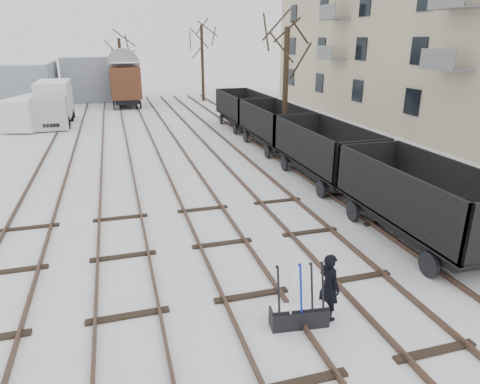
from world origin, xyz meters
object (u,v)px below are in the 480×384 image
at_px(worker, 329,286).
at_px(freight_wagon_a, 419,212).
at_px(ground_frame, 299,314).
at_px(lorry, 54,103).
at_px(panel_van, 31,112).
at_px(box_van_wagon, 125,81).

xyz_separation_m(worker, freight_wagon_a, (4.58, 2.82, 0.15)).
distance_m(ground_frame, freight_wagon_a, 6.11).
height_order(worker, freight_wagon_a, freight_wagon_a).
bearing_deg(lorry, ground_frame, -74.47).
bearing_deg(worker, ground_frame, 80.18).
bearing_deg(panel_van, worker, -52.64).
xyz_separation_m(ground_frame, lorry, (-7.78, 27.55, 1.32)).
distance_m(freight_wagon_a, panel_van, 27.66).
bearing_deg(box_van_wagon, lorry, -126.78).
relative_size(box_van_wagon, lorry, 0.80).
relative_size(ground_frame, freight_wagon_a, 0.24).
relative_size(worker, panel_van, 0.30).
distance_m(worker, panel_van, 28.16).
bearing_deg(ground_frame, panel_van, 115.88).
bearing_deg(worker, panel_van, 3.44).
distance_m(box_van_wagon, panel_van, 11.34).
bearing_deg(lorry, worker, -72.97).
bearing_deg(freight_wagon_a, ground_frame, -151.24).
height_order(ground_frame, lorry, lorry).
distance_m(ground_frame, lorry, 28.66).
bearing_deg(freight_wagon_a, worker, -148.33).
distance_m(worker, box_van_wagon, 35.33).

